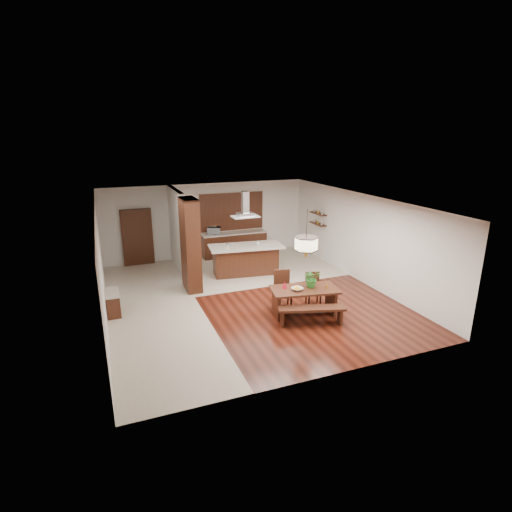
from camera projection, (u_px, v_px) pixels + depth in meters
name	position (u px, v px, depth m)	size (l,w,h in m)	color
room_shell	(246.00, 230.00, 11.50)	(9.00, 9.04, 2.92)	#341109
tile_hallway	(155.00, 310.00, 11.15)	(2.50, 9.00, 0.01)	beige
tile_kitchen	(255.00, 267.00, 14.77)	(5.50, 4.00, 0.01)	beige
soffit_band	(246.00, 202.00, 11.26)	(8.00, 9.00, 0.02)	#381A0E
partition_pier	(190.00, 245.00, 12.26)	(0.45, 1.00, 2.90)	black
partition_stub	(178.00, 230.00, 14.13)	(0.18, 2.40, 2.90)	silver
hallway_console	(113.00, 303.00, 10.87)	(0.37, 0.88, 0.63)	black
hallway_doorway	(138.00, 237.00, 14.78)	(1.10, 0.20, 2.10)	black
rear_counter	(234.00, 244.00, 16.06)	(2.60, 0.62, 0.95)	black
kitchen_window	(232.00, 212.00, 15.91)	(2.60, 0.08, 1.50)	olive
shelf_lower	(318.00, 224.00, 15.36)	(0.26, 0.90, 0.04)	black
shelf_upper	(318.00, 214.00, 15.24)	(0.26, 0.90, 0.04)	black
dining_table	(304.00, 295.00, 10.78)	(1.93, 1.22, 0.74)	black
dining_bench	(311.00, 316.00, 10.26)	(1.73, 0.38, 0.49)	black
dining_chair_left	(283.00, 290.00, 11.22)	(0.47, 0.47, 1.05)	black
dining_chair_right	(314.00, 289.00, 11.39)	(0.41, 0.41, 0.94)	black
pendant_lantern	(307.00, 234.00, 10.28)	(0.64, 0.64, 1.31)	#FFF0C3
foliage_plant	(312.00, 278.00, 10.77)	(0.46, 0.40, 0.51)	#2A7527
fruit_bowl	(297.00, 289.00, 10.59)	(0.29, 0.29, 0.07)	beige
napkin_cone	(285.00, 285.00, 10.73)	(0.13, 0.13, 0.20)	red
gold_ornament	(326.00, 287.00, 10.73)	(0.07, 0.07, 0.09)	gold
kitchen_island	(246.00, 259.00, 13.90)	(2.63, 1.40, 1.04)	black
range_hood	(245.00, 204.00, 13.34)	(0.90, 0.55, 0.87)	silver
island_cup	(258.00, 243.00, 13.79)	(0.14, 0.14, 0.11)	silver
microwave	(214.00, 231.00, 15.61)	(0.51, 0.35, 0.28)	silver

